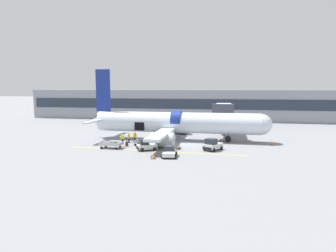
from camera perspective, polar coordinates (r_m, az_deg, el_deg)
The scene contains 20 objects.
ground_plane at distance 47.96m, azimuth 3.67°, elevation -3.55°, with size 500.00×500.00×0.00m, color gray.
apron_marking_line at distance 43.01m, azimuth -2.74°, elevation -4.80°, with size 26.50×1.24×0.01m.
terminal_strip at distance 87.72m, azimuth 7.32°, elevation 4.07°, with size 103.37×13.22×8.48m.
jet_bridge_stub at distance 56.57m, azimuth 10.48°, elevation 2.56°, with size 3.72×10.49×6.23m.
airplane at distance 51.53m, azimuth 1.19°, elevation 0.55°, with size 31.78×26.43×12.28m.
baggage_tug_lead at distance 39.51m, azimuth 0.23°, elevation -4.98°, with size 2.36×3.40×1.35m.
baggage_tug_mid at distance 43.86m, azimuth 8.45°, elevation -3.63°, with size 2.90×3.39×1.76m.
baggage_tug_rear at distance 43.47m, azimuth -4.19°, elevation -3.76°, with size 3.16×2.70×1.61m.
baggage_cart_loading at distance 47.38m, azimuth -4.82°, elevation -3.12°, with size 3.63×1.88×1.08m.
baggage_cart_queued at distance 45.57m, azimuth -10.72°, elevation -3.61°, with size 4.16×1.99×0.98m.
ground_crew_loader_a at distance 49.47m, azimuth -3.07°, elevation -2.19°, with size 0.57×0.49×1.66m.
ground_crew_loader_b at distance 49.83m, azimuth -7.46°, elevation -2.22°, with size 0.50×0.50×1.58m.
ground_crew_driver at distance 47.27m, azimuth 0.45°, elevation -2.64°, with size 0.52×0.52×1.64m.
ground_crew_supervisor at distance 49.97m, azimuth -6.32°, elevation -2.10°, with size 0.59×0.39×1.71m.
ground_crew_helper at distance 48.35m, azimuth -1.54°, elevation -2.37°, with size 0.60×0.46×1.71m.
ground_crew_marshal at distance 48.79m, azimuth -8.69°, elevation -2.39°, with size 0.57×0.50×1.67m.
suitcase_on_tarmac_upright at distance 46.83m, azimuth -7.84°, elevation -3.43°, with size 0.43×0.35×0.81m.
safety_cone_nose at distance 50.20m, azimuth 19.22°, elevation -3.05°, with size 0.49×0.49×0.75m.
safety_cone_engine_left at distance 38.39m, azimuth -2.79°, elevation -5.83°, with size 0.60×0.60×0.61m.
safety_cone_wingtip at distance 44.67m, azimuth 2.19°, elevation -3.95°, with size 0.44×0.44×0.65m.
Camera 1 is at (6.35, -46.69, 8.94)m, focal length 32.00 mm.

